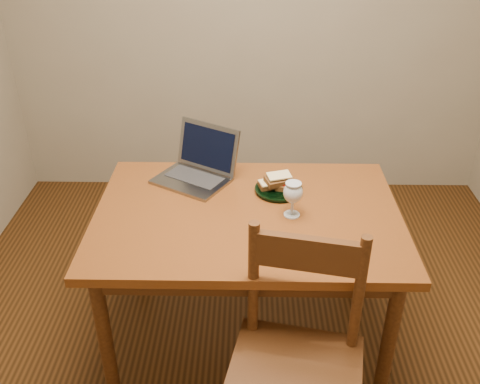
{
  "coord_description": "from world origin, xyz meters",
  "views": [
    {
      "loc": [
        -0.02,
        -1.84,
        1.98
      ],
      "look_at": [
        -0.06,
        0.13,
        0.8
      ],
      "focal_mm": 40.0,
      "sensor_mm": 36.0,
      "label": 1
    }
  ],
  "objects_px": {
    "table": "(247,229)",
    "laptop": "(199,165)",
    "chair": "(297,358)",
    "plate": "(279,190)",
    "milk_glass": "(293,199)"
  },
  "relations": [
    {
      "from": "table",
      "to": "laptop",
      "type": "bearing_deg",
      "value": 126.62
    },
    {
      "from": "chair",
      "to": "plate",
      "type": "height_order",
      "value": "chair"
    },
    {
      "from": "table",
      "to": "chair",
      "type": "xyz_separation_m",
      "value": [
        0.18,
        -0.61,
        -0.12
      ]
    },
    {
      "from": "chair",
      "to": "plate",
      "type": "distance_m",
      "value": 0.81
    },
    {
      "from": "chair",
      "to": "plate",
      "type": "xyz_separation_m",
      "value": [
        -0.04,
        0.78,
        0.22
      ]
    },
    {
      "from": "milk_glass",
      "to": "table",
      "type": "bearing_deg",
      "value": 173.68
    },
    {
      "from": "chair",
      "to": "laptop",
      "type": "xyz_separation_m",
      "value": [
        -0.41,
        0.92,
        0.27
      ]
    },
    {
      "from": "chair",
      "to": "milk_glass",
      "type": "xyz_separation_m",
      "value": [
        0.01,
        0.59,
        0.29
      ]
    },
    {
      "from": "table",
      "to": "milk_glass",
      "type": "height_order",
      "value": "milk_glass"
    },
    {
      "from": "milk_glass",
      "to": "laptop",
      "type": "height_order",
      "value": "laptop"
    },
    {
      "from": "plate",
      "to": "milk_glass",
      "type": "height_order",
      "value": "milk_glass"
    },
    {
      "from": "table",
      "to": "plate",
      "type": "distance_m",
      "value": 0.24
    },
    {
      "from": "table",
      "to": "laptop",
      "type": "xyz_separation_m",
      "value": [
        -0.23,
        0.31,
        0.15
      ]
    },
    {
      "from": "laptop",
      "to": "milk_glass",
      "type": "bearing_deg",
      "value": -7.66
    },
    {
      "from": "chair",
      "to": "milk_glass",
      "type": "bearing_deg",
      "value": 100.47
    }
  ]
}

